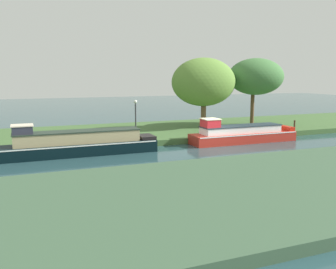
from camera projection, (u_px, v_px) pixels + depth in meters
ground_plane at (216, 148)px, 24.46m from camera, size 120.00×120.00×0.00m
riverbank_far at (176, 130)px, 30.86m from camera, size 72.00×10.00×0.40m
riverbank_near at (317, 181)px, 16.17m from camera, size 72.00×10.00×0.40m
red_barge at (242, 134)px, 26.45m from camera, size 7.97×1.82×1.83m
black_narrowboat at (78, 144)px, 22.24m from camera, size 9.53×1.79×1.98m
willow_tree_left at (204, 82)px, 30.28m from camera, size 5.59×3.46×5.79m
willow_tree_centre at (256, 77)px, 32.49m from camera, size 5.11×4.15×5.85m
lamp_post at (136, 113)px, 26.48m from camera, size 0.24×0.24×2.61m
mooring_post_near at (124, 135)px, 24.88m from camera, size 0.15×0.15×0.70m
mooring_post_far at (294, 125)px, 30.07m from camera, size 0.14×0.14×0.75m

